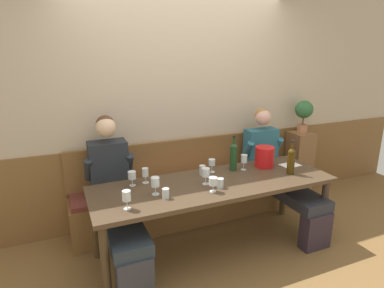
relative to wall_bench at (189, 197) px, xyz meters
name	(u,v)px	position (x,y,z in m)	size (l,w,h in m)	color
ground_plane	(222,259)	(0.00, -0.83, -0.29)	(6.80, 6.80, 0.02)	brown
room_wall_back	(180,98)	(0.00, 0.26, 1.12)	(6.80, 0.08, 2.80)	beige
wood_wainscot_panel	(182,177)	(0.00, 0.21, 0.18)	(6.80, 0.03, 0.92)	brown
wall_bench	(189,197)	(0.00, 0.00, 0.00)	(2.63, 0.42, 0.94)	brown
dining_table	(214,189)	(0.00, -0.64, 0.36)	(2.33, 0.77, 0.72)	#483625
person_left_seat	(115,192)	(-0.89, -0.32, 0.36)	(0.48, 1.19, 1.32)	#333540
person_center_right_seat	(277,170)	(0.95, -0.36, 0.32)	(0.50, 1.18, 1.27)	#302632
ice_bucket	(264,157)	(0.69, -0.46, 0.55)	(0.20, 0.20, 0.22)	red
wine_bottle_amber_mid	(291,160)	(0.80, -0.74, 0.59)	(0.07, 0.07, 0.35)	#402E0A
wine_bottle_green_tall	(233,156)	(0.32, -0.43, 0.60)	(0.07, 0.07, 0.37)	#1E411F
wine_glass_mid_left	(145,173)	(-0.61, -0.40, 0.54)	(0.06, 0.06, 0.15)	silver
wine_glass_left_end	(212,163)	(0.09, -0.39, 0.54)	(0.07, 0.07, 0.14)	silver
wine_glass_right_end	(132,176)	(-0.74, -0.41, 0.54)	(0.07, 0.07, 0.14)	silver
wine_glass_by_bottle	(155,183)	(-0.60, -0.68, 0.55)	(0.08, 0.08, 0.16)	silver
wine_glass_center_rear	(244,159)	(0.43, -0.46, 0.56)	(0.07, 0.07, 0.16)	silver
wine_glass_mid_right	(127,196)	(-0.88, -0.85, 0.55)	(0.07, 0.07, 0.16)	silver
wine_glass_near_bucket	(206,173)	(-0.10, -0.65, 0.55)	(0.08, 0.08, 0.16)	silver
wine_glass_center_front	(213,182)	(-0.11, -0.83, 0.54)	(0.08, 0.08, 0.14)	silver
water_tumbler_left	(166,193)	(-0.54, -0.79, 0.48)	(0.06, 0.06, 0.09)	silver
water_tumbler_center	(220,183)	(-0.01, -0.77, 0.48)	(0.07, 0.07, 0.09)	silver
water_tumbler_right	(202,170)	(-0.03, -0.42, 0.49)	(0.06, 0.06, 0.10)	silver
tasting_sheet_left_guest	(290,165)	(0.97, -0.54, 0.44)	(0.21, 0.15, 0.00)	white
corner_pedestal	(299,165)	(1.62, 0.03, 0.17)	(0.28, 0.28, 0.89)	brown
potted_plant	(304,112)	(1.62, 0.03, 0.88)	(0.23, 0.23, 0.42)	#B67450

